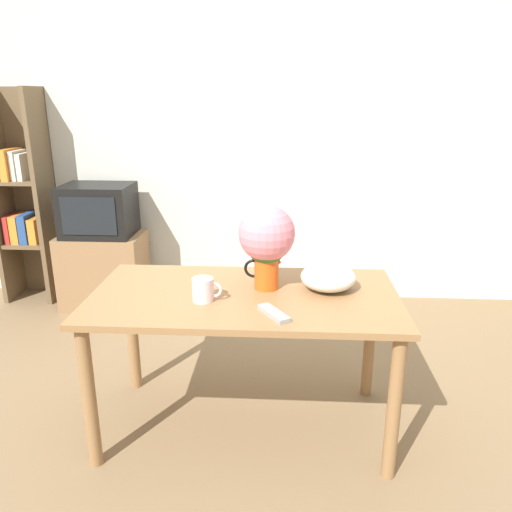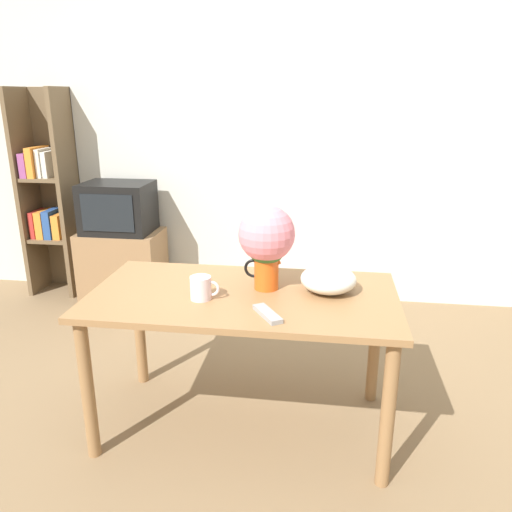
% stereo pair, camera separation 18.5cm
% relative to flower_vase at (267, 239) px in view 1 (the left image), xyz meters
% --- Properties ---
extents(ground_plane, '(12.00, 12.00, 0.00)m').
position_rel_flower_vase_xyz_m(ground_plane, '(-0.12, -0.14, -0.96)').
color(ground_plane, '#7F6647').
extents(wall_back, '(8.00, 0.05, 2.60)m').
position_rel_flower_vase_xyz_m(wall_back, '(-0.12, 1.70, 0.34)').
color(wall_back, silver).
rests_on(wall_back, ground_plane).
extents(table, '(1.43, 0.76, 0.72)m').
position_rel_flower_vase_xyz_m(table, '(-0.10, -0.08, -0.34)').
color(table, olive).
rests_on(table, ground_plane).
extents(flower_vase, '(0.27, 0.27, 0.40)m').
position_rel_flower_vase_xyz_m(flower_vase, '(0.00, 0.00, 0.00)').
color(flower_vase, '#E05619').
rests_on(flower_vase, table).
extents(coffee_mug, '(0.13, 0.10, 0.11)m').
position_rel_flower_vase_xyz_m(coffee_mug, '(-0.27, -0.17, -0.19)').
color(coffee_mug, silver).
rests_on(coffee_mug, table).
extents(white_bowl, '(0.26, 0.26, 0.12)m').
position_rel_flower_vase_xyz_m(white_bowl, '(0.29, 0.00, -0.18)').
color(white_bowl, silver).
rests_on(white_bowl, table).
extents(remote_control, '(0.15, 0.19, 0.02)m').
position_rel_flower_vase_xyz_m(remote_control, '(0.04, -0.31, -0.23)').
color(remote_control, '#999999').
rests_on(remote_control, table).
extents(tv_stand, '(0.63, 0.41, 0.58)m').
position_rel_flower_vase_xyz_m(tv_stand, '(-1.33, 1.39, -0.67)').
color(tv_stand, '#8E6B47').
rests_on(tv_stand, ground_plane).
extents(tv_set, '(0.52, 0.40, 0.39)m').
position_rel_flower_vase_xyz_m(tv_set, '(-1.33, 1.38, -0.19)').
color(tv_set, black).
rests_on(tv_set, tv_stand).
extents(bookshelf, '(0.40, 0.32, 1.67)m').
position_rel_flower_vase_xyz_m(bookshelf, '(-1.98, 1.54, -0.14)').
color(bookshelf, brown).
rests_on(bookshelf, ground_plane).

